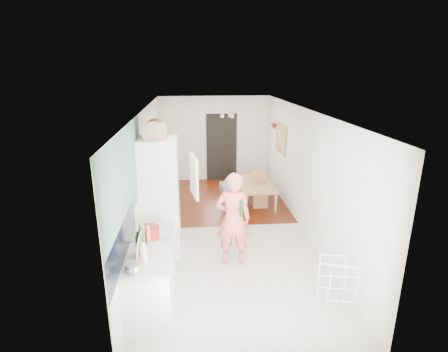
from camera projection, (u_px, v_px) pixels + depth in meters
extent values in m
cube|color=beige|center=(227.00, 230.00, 7.35)|extent=(3.20, 7.00, 0.01)
cube|color=#5F180B|center=(220.00, 198.00, 9.11)|extent=(3.20, 3.30, 0.01)
cube|color=slate|center=(126.00, 177.00, 4.76)|extent=(0.02, 3.00, 1.30)
cube|color=black|center=(123.00, 242.00, 4.44)|extent=(0.02, 1.90, 0.50)
cube|color=black|center=(222.00, 147.00, 10.38)|extent=(0.90, 0.04, 2.00)
cube|color=white|center=(150.00, 290.00, 4.68)|extent=(0.60, 0.90, 0.86)
cube|color=beige|center=(147.00, 259.00, 4.55)|extent=(0.62, 0.92, 0.06)
cube|color=white|center=(155.00, 260.00, 5.39)|extent=(0.60, 0.60, 0.88)
cube|color=#B9B9BB|center=(153.00, 233.00, 5.26)|extent=(0.60, 0.60, 0.04)
cube|color=white|center=(160.00, 198.00, 6.18)|extent=(0.66, 0.66, 2.15)
cube|color=white|center=(194.00, 176.00, 5.80)|extent=(0.14, 0.56, 0.70)
cube|color=white|center=(177.00, 171.00, 6.06)|extent=(0.02, 0.52, 0.66)
cube|color=tan|center=(281.00, 139.00, 8.84)|extent=(0.03, 0.90, 0.70)
cube|color=#AC8143|center=(281.00, 139.00, 8.83)|extent=(0.00, 0.94, 0.74)
cone|color=maroon|center=(274.00, 127.00, 9.39)|extent=(0.18, 0.18, 0.16)
imported|color=#F76C68|center=(233.00, 211.00, 5.87)|extent=(0.74, 0.51, 1.94)
imported|color=#AC8143|center=(256.00, 194.00, 8.75)|extent=(0.76, 1.32, 0.46)
cube|color=slate|center=(230.00, 187.00, 8.50)|extent=(0.48, 0.48, 0.19)
cylinder|color=red|center=(150.00, 232.00, 5.03)|extent=(0.31, 0.31, 0.17)
cylinder|color=#B9B9BB|center=(134.00, 267.00, 4.22)|extent=(0.22, 0.22, 0.10)
cylinder|color=#19401E|center=(241.00, 208.00, 5.69)|extent=(0.06, 0.06, 0.27)
cylinder|color=#19401E|center=(141.00, 242.00, 4.61)|extent=(0.08, 0.08, 0.32)
cylinder|color=#19401E|center=(138.00, 245.00, 4.60)|extent=(0.06, 0.06, 0.25)
cylinder|color=silver|center=(144.00, 254.00, 4.40)|extent=(0.10, 0.10, 0.22)
cylinder|color=tan|center=(143.00, 236.00, 4.88)|extent=(0.07, 0.07, 0.21)
cylinder|color=tan|center=(148.00, 236.00, 4.88)|extent=(0.07, 0.07, 0.21)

